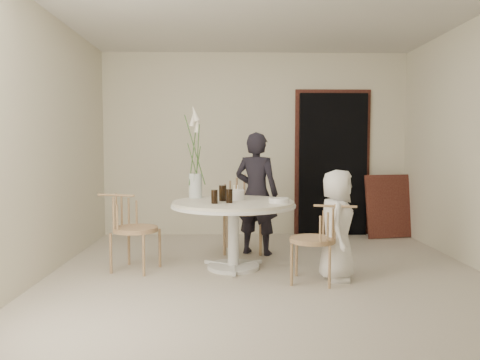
{
  "coord_description": "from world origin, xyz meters",
  "views": [
    {
      "loc": [
        -0.4,
        -4.72,
        1.31
      ],
      "look_at": [
        -0.28,
        0.3,
        0.95
      ],
      "focal_mm": 35.0,
      "sensor_mm": 36.0,
      "label": 1
    }
  ],
  "objects_px": {
    "boy": "(337,225)",
    "flower_vase": "(195,166)",
    "chair_far": "(244,202)",
    "chair_left": "(126,221)",
    "girl": "(256,194)",
    "chair_right": "(324,232)",
    "birthday_cake": "(234,195)",
    "table": "(233,212)"
  },
  "relations": [
    {
      "from": "boy",
      "to": "flower_vase",
      "type": "relative_size",
      "value": 1.04
    },
    {
      "from": "chair_far",
      "to": "chair_left",
      "type": "height_order",
      "value": "chair_far"
    },
    {
      "from": "girl",
      "to": "boy",
      "type": "relative_size",
      "value": 1.37
    },
    {
      "from": "chair_right",
      "to": "boy",
      "type": "distance_m",
      "value": 0.19
    },
    {
      "from": "girl",
      "to": "boy",
      "type": "xyz_separation_m",
      "value": [
        0.72,
        -1.14,
        -0.2
      ]
    },
    {
      "from": "chair_left",
      "to": "girl",
      "type": "distance_m",
      "value": 1.61
    },
    {
      "from": "chair_far",
      "to": "girl",
      "type": "distance_m",
      "value": 0.33
    },
    {
      "from": "girl",
      "to": "birthday_cake",
      "type": "bearing_deg",
      "value": 85.81
    },
    {
      "from": "boy",
      "to": "birthday_cake",
      "type": "bearing_deg",
      "value": 73.21
    },
    {
      "from": "chair_left",
      "to": "flower_vase",
      "type": "bearing_deg",
      "value": -46.09
    },
    {
      "from": "chair_right",
      "to": "boy",
      "type": "bearing_deg",
      "value": 141.25
    },
    {
      "from": "table",
      "to": "girl",
      "type": "bearing_deg",
      "value": 67.23
    },
    {
      "from": "chair_far",
      "to": "girl",
      "type": "relative_size",
      "value": 0.64
    },
    {
      "from": "chair_far",
      "to": "chair_right",
      "type": "bearing_deg",
      "value": -59.98
    },
    {
      "from": "chair_right",
      "to": "birthday_cake",
      "type": "bearing_deg",
      "value": -113.91
    },
    {
      "from": "table",
      "to": "birthday_cake",
      "type": "bearing_deg",
      "value": 85.99
    },
    {
      "from": "boy",
      "to": "flower_vase",
      "type": "bearing_deg",
      "value": 75.24
    },
    {
      "from": "table",
      "to": "boy",
      "type": "distance_m",
      "value": 1.11
    },
    {
      "from": "chair_far",
      "to": "chair_left",
      "type": "xyz_separation_m",
      "value": [
        -1.29,
        -0.97,
        -0.09
      ]
    },
    {
      "from": "chair_right",
      "to": "birthday_cake",
      "type": "xyz_separation_m",
      "value": [
        -0.85,
        0.71,
        0.29
      ]
    },
    {
      "from": "boy",
      "to": "chair_far",
      "type": "bearing_deg",
      "value": 45.84
    },
    {
      "from": "table",
      "to": "girl",
      "type": "xyz_separation_m",
      "value": [
        0.29,
        0.69,
        0.13
      ]
    },
    {
      "from": "boy",
      "to": "flower_vase",
      "type": "xyz_separation_m",
      "value": [
        -1.44,
        0.8,
        0.55
      ]
    },
    {
      "from": "boy",
      "to": "table",
      "type": "bearing_deg",
      "value": 80.13
    },
    {
      "from": "chair_far",
      "to": "boy",
      "type": "xyz_separation_m",
      "value": [
        0.87,
        -1.41,
        -0.07
      ]
    },
    {
      "from": "boy",
      "to": "birthday_cake",
      "type": "distance_m",
      "value": 1.19
    },
    {
      "from": "table",
      "to": "flower_vase",
      "type": "xyz_separation_m",
      "value": [
        -0.43,
        0.34,
        0.48
      ]
    },
    {
      "from": "chair_far",
      "to": "chair_right",
      "type": "xyz_separation_m",
      "value": [
        0.72,
        -1.51,
        -0.12
      ]
    },
    {
      "from": "boy",
      "to": "flower_vase",
      "type": "height_order",
      "value": "flower_vase"
    },
    {
      "from": "chair_far",
      "to": "chair_right",
      "type": "relative_size",
      "value": 1.24
    },
    {
      "from": "chair_far",
      "to": "chair_left",
      "type": "relative_size",
      "value": 1.16
    },
    {
      "from": "table",
      "to": "chair_far",
      "type": "height_order",
      "value": "chair_far"
    },
    {
      "from": "chair_right",
      "to": "boy",
      "type": "height_order",
      "value": "boy"
    },
    {
      "from": "chair_right",
      "to": "birthday_cake",
      "type": "relative_size",
      "value": 3.38
    },
    {
      "from": "chair_far",
      "to": "boy",
      "type": "bearing_deg",
      "value": -53.62
    },
    {
      "from": "birthday_cake",
      "to": "girl",
      "type": "bearing_deg",
      "value": 62.66
    },
    {
      "from": "table",
      "to": "birthday_cake",
      "type": "xyz_separation_m",
      "value": [
        0.01,
        0.15,
        0.17
      ]
    },
    {
      "from": "chair_left",
      "to": "boy",
      "type": "height_order",
      "value": "boy"
    },
    {
      "from": "girl",
      "to": "chair_left",
      "type": "bearing_deg",
      "value": 49.35
    },
    {
      "from": "chair_far",
      "to": "flower_vase",
      "type": "bearing_deg",
      "value": -128.47
    },
    {
      "from": "chair_left",
      "to": "girl",
      "type": "height_order",
      "value": "girl"
    },
    {
      "from": "table",
      "to": "boy",
      "type": "xyz_separation_m",
      "value": [
        1.01,
        -0.45,
        -0.07
      ]
    }
  ]
}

